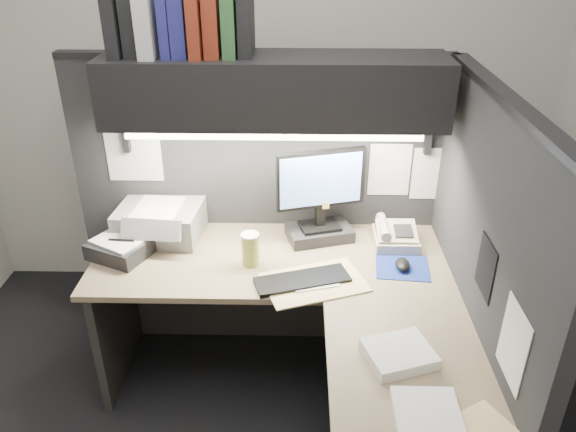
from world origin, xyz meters
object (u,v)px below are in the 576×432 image
object	(u,v)px
overhead_shelf	(275,90)
desk	(341,388)
printer	(161,220)
monitor	(320,205)
keyboard	(302,280)
coffee_cup	(250,250)
notebook_stack	(120,248)
telephone	(396,236)

from	to	relation	value
overhead_shelf	desk	bearing A→B (deg)	-68.21
printer	monitor	bearing A→B (deg)	2.82
keyboard	printer	bearing A→B (deg)	131.84
desk	keyboard	size ratio (longest dim) A/B	3.99
printer	coffee_cup	bearing A→B (deg)	-25.00
desk	notebook_stack	bearing A→B (deg)	151.72
desk	coffee_cup	size ratio (longest dim) A/B	11.26
overhead_shelf	keyboard	distance (m)	0.87
printer	desk	bearing A→B (deg)	-36.14
desk	telephone	xyz separation A→B (m)	(0.30, 0.70, 0.33)
desk	telephone	world-z (taller)	telephone
monitor	coffee_cup	world-z (taller)	monitor
printer	notebook_stack	size ratio (longest dim) A/B	1.54
keyboard	telephone	size ratio (longest dim) A/B	1.90
telephone	coffee_cup	bearing A→B (deg)	-164.88
desk	keyboard	world-z (taller)	keyboard
overhead_shelf	keyboard	xyz separation A→B (m)	(0.13, -0.40, -0.76)
keyboard	coffee_cup	world-z (taller)	coffee_cup
overhead_shelf	telephone	world-z (taller)	overhead_shelf
keyboard	coffee_cup	distance (m)	0.29
telephone	notebook_stack	size ratio (longest dim) A/B	0.84
telephone	coffee_cup	distance (m)	0.74
monitor	printer	world-z (taller)	monitor
desk	overhead_shelf	xyz separation A→B (m)	(-0.30, 0.75, 1.06)
coffee_cup	notebook_stack	distance (m)	0.64
monitor	keyboard	xyz separation A→B (m)	(-0.09, -0.39, -0.18)
keyboard	notebook_stack	size ratio (longest dim) A/B	1.60
desk	printer	distance (m)	1.24
coffee_cup	notebook_stack	xyz separation A→B (m)	(-0.64, 0.06, -0.04)
coffee_cup	printer	distance (m)	0.56
notebook_stack	coffee_cup	bearing A→B (deg)	-5.48
desk	monitor	xyz separation A→B (m)	(-0.08, 0.75, 0.48)
keyboard	printer	world-z (taller)	printer
desk	keyboard	bearing A→B (deg)	115.19
overhead_shelf	printer	distance (m)	0.91
notebook_stack	overhead_shelf	bearing A→B (deg)	14.10
desk	printer	size ratio (longest dim) A/B	4.13
overhead_shelf	telephone	distance (m)	0.94
telephone	overhead_shelf	bearing A→B (deg)	174.73
desk	monitor	distance (m)	0.89
overhead_shelf	coffee_cup	size ratio (longest dim) A/B	10.27
desk	notebook_stack	distance (m)	1.24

